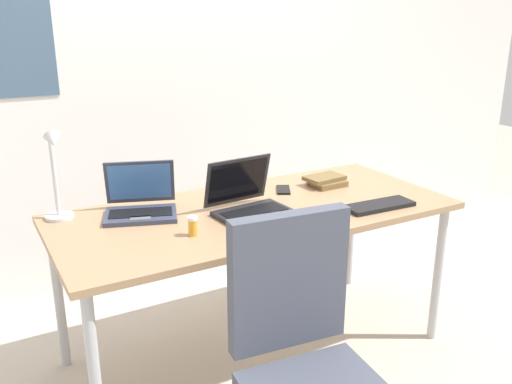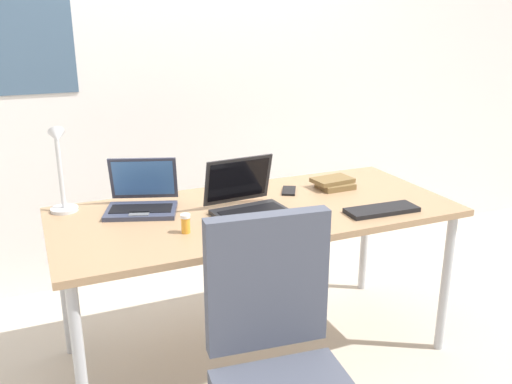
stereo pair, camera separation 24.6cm
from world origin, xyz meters
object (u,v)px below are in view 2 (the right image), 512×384
object	(u,v)px
coffee_mug	(249,180)
pill_bottle	(186,223)
cell_phone	(289,191)
laptop_center	(248,203)
computer_mouse	(228,190)
external_keyboard	(382,210)
desk_lamp	(60,170)
book_stack	(334,183)
laptop_by_keyboard	(142,200)

from	to	relation	value
coffee_mug	pill_bottle	bearing A→B (deg)	-135.66
cell_phone	pill_bottle	distance (m)	0.70
pill_bottle	laptop_center	bearing A→B (deg)	20.06
computer_mouse	external_keyboard	bearing A→B (deg)	-44.56
cell_phone	pill_bottle	world-z (taller)	pill_bottle
desk_lamp	book_stack	distance (m)	1.31
book_stack	laptop_center	bearing A→B (deg)	-162.75
cell_phone	book_stack	world-z (taller)	book_stack
pill_bottle	coffee_mug	size ratio (longest dim) A/B	0.70
pill_bottle	coffee_mug	bearing A→B (deg)	44.34
laptop_by_keyboard	external_keyboard	size ratio (longest dim) A/B	1.14
external_keyboard	laptop_center	bearing A→B (deg)	160.24
laptop_by_keyboard	coffee_mug	bearing A→B (deg)	11.21
laptop_center	computer_mouse	distance (m)	0.30
laptop_by_keyboard	external_keyboard	world-z (taller)	laptop_by_keyboard
laptop_center	cell_phone	xyz separation A→B (m)	(0.30, 0.20, -0.04)
laptop_center	computer_mouse	size ratio (longest dim) A/B	3.59
desk_lamp	cell_phone	distance (m)	1.07
desk_lamp	book_stack	world-z (taller)	desk_lamp
book_stack	desk_lamp	bearing A→B (deg)	173.68
coffee_mug	laptop_center	bearing A→B (deg)	-113.04
laptop_by_keyboard	laptop_center	bearing A→B (deg)	-27.70
external_keyboard	book_stack	world-z (taller)	book_stack
laptop_center	book_stack	world-z (taller)	laptop_center
desk_lamp	external_keyboard	size ratio (longest dim) A/B	1.21
book_stack	coffee_mug	world-z (taller)	coffee_mug
desk_lamp	laptop_by_keyboard	distance (m)	0.37
computer_mouse	coffee_mug	xyz separation A→B (m)	(0.12, 0.03, 0.03)
pill_bottle	desk_lamp	bearing A→B (deg)	135.13
desk_lamp	cell_phone	world-z (taller)	desk_lamp
book_stack	computer_mouse	bearing A→B (deg)	165.73
laptop_by_keyboard	computer_mouse	xyz separation A→B (m)	(0.44, 0.08, -0.03)
cell_phone	coffee_mug	bearing A→B (deg)	169.50
pill_bottle	book_stack	xyz separation A→B (m)	(0.86, 0.28, -0.02)
laptop_center	laptop_by_keyboard	bearing A→B (deg)	152.30
laptop_center	cell_phone	size ratio (longest dim) A/B	2.53
cell_phone	computer_mouse	bearing A→B (deg)	-170.41
computer_mouse	pill_bottle	xyz separation A→B (m)	(-0.34, -0.42, 0.02)
external_keyboard	coffee_mug	world-z (taller)	coffee_mug
desk_lamp	cell_phone	size ratio (longest dim) A/B	2.94
external_keyboard	coffee_mug	xyz separation A→B (m)	(-0.41, 0.56, 0.03)
computer_mouse	cell_phone	xyz separation A→B (m)	(0.28, -0.10, -0.01)
computer_mouse	cell_phone	size ratio (longest dim) A/B	0.71
book_stack	pill_bottle	bearing A→B (deg)	-161.70
laptop_by_keyboard	cell_phone	xyz separation A→B (m)	(0.72, -0.02, -0.04)
cell_phone	coffee_mug	xyz separation A→B (m)	(-0.16, 0.13, 0.04)
desk_lamp	laptop_center	bearing A→B (deg)	-22.58
desk_lamp	external_keyboard	bearing A→B (deg)	-22.42
computer_mouse	desk_lamp	bearing A→B (deg)	179.32
cell_phone	coffee_mug	world-z (taller)	coffee_mug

